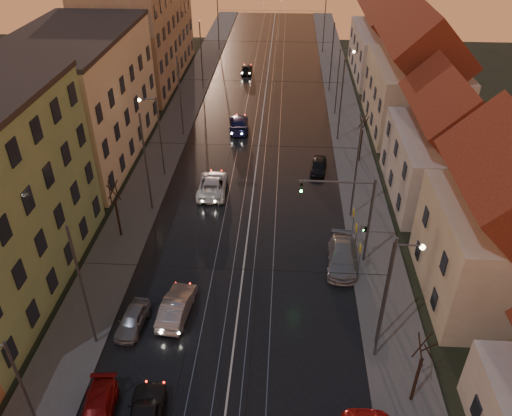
% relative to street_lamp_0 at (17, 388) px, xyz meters
% --- Properties ---
extents(road, '(16.00, 120.00, 0.04)m').
position_rel_street_lamp_0_xyz_m(road, '(9.10, 38.00, -4.87)').
color(road, black).
rests_on(road, ground).
extents(sidewalk_left, '(4.00, 120.00, 0.15)m').
position_rel_street_lamp_0_xyz_m(sidewalk_left, '(-0.90, 38.00, -4.81)').
color(sidewalk_left, '#4C4C4C').
rests_on(sidewalk_left, ground).
extents(sidewalk_right, '(4.00, 120.00, 0.15)m').
position_rel_street_lamp_0_xyz_m(sidewalk_right, '(19.10, 38.00, -4.81)').
color(sidewalk_right, '#4C4C4C').
rests_on(sidewalk_right, ground).
extents(tram_rail_0, '(0.06, 120.00, 0.03)m').
position_rel_street_lamp_0_xyz_m(tram_rail_0, '(6.90, 38.00, -4.83)').
color(tram_rail_0, gray).
rests_on(tram_rail_0, road).
extents(tram_rail_1, '(0.06, 120.00, 0.03)m').
position_rel_street_lamp_0_xyz_m(tram_rail_1, '(8.33, 38.00, -4.83)').
color(tram_rail_1, gray).
rests_on(tram_rail_1, road).
extents(tram_rail_2, '(0.06, 120.00, 0.03)m').
position_rel_street_lamp_0_xyz_m(tram_rail_2, '(9.87, 38.00, -4.83)').
color(tram_rail_2, gray).
rests_on(tram_rail_2, road).
extents(tram_rail_3, '(0.06, 120.00, 0.03)m').
position_rel_street_lamp_0_xyz_m(tram_rail_3, '(11.30, 38.00, -4.83)').
color(tram_rail_3, gray).
rests_on(tram_rail_3, road).
extents(apartment_left_2, '(10.00, 20.00, 12.00)m').
position_rel_street_lamp_0_xyz_m(apartment_left_2, '(-8.40, 32.00, 1.11)').
color(apartment_left_2, beige).
rests_on(apartment_left_2, ground).
extents(apartment_left_3, '(10.00, 24.00, 14.00)m').
position_rel_street_lamp_0_xyz_m(apartment_left_3, '(-8.40, 56.00, 2.11)').
color(apartment_left_3, '#8D725B').
rests_on(apartment_left_3, ground).
extents(house_right_1, '(8.67, 10.20, 10.80)m').
position_rel_street_lamp_0_xyz_m(house_right_1, '(26.10, 13.00, 0.56)').
color(house_right_1, '#C4B796').
rests_on(house_right_1, ground).
extents(house_right_2, '(9.18, 12.24, 9.20)m').
position_rel_street_lamp_0_xyz_m(house_right_2, '(26.10, 26.00, -0.24)').
color(house_right_2, '#BBB8AD').
rests_on(house_right_2, ground).
extents(house_right_3, '(9.18, 14.28, 11.50)m').
position_rel_street_lamp_0_xyz_m(house_right_3, '(26.10, 41.00, 0.92)').
color(house_right_3, '#C4B796').
rests_on(house_right_3, ground).
extents(house_right_4, '(9.18, 16.32, 10.00)m').
position_rel_street_lamp_0_xyz_m(house_right_4, '(26.10, 59.00, 0.16)').
color(house_right_4, '#BBB8AD').
rests_on(house_right_4, ground).
extents(catenary_pole_l_1, '(0.16, 0.16, 9.00)m').
position_rel_street_lamp_0_xyz_m(catenary_pole_l_1, '(0.50, 7.00, -0.39)').
color(catenary_pole_l_1, '#595B60').
rests_on(catenary_pole_l_1, ground).
extents(catenary_pole_r_1, '(0.16, 0.16, 9.00)m').
position_rel_street_lamp_0_xyz_m(catenary_pole_r_1, '(17.70, 7.00, -0.39)').
color(catenary_pole_r_1, '#595B60').
rests_on(catenary_pole_r_1, ground).
extents(catenary_pole_l_2, '(0.16, 0.16, 9.00)m').
position_rel_street_lamp_0_xyz_m(catenary_pole_l_2, '(0.50, 22.00, -0.39)').
color(catenary_pole_l_2, '#595B60').
rests_on(catenary_pole_l_2, ground).
extents(catenary_pole_r_2, '(0.16, 0.16, 9.00)m').
position_rel_street_lamp_0_xyz_m(catenary_pole_r_2, '(17.70, 22.00, -0.39)').
color(catenary_pole_r_2, '#595B60').
rests_on(catenary_pole_r_2, ground).
extents(catenary_pole_l_3, '(0.16, 0.16, 9.00)m').
position_rel_street_lamp_0_xyz_m(catenary_pole_l_3, '(0.50, 37.00, -0.39)').
color(catenary_pole_l_3, '#595B60').
rests_on(catenary_pole_l_3, ground).
extents(catenary_pole_r_3, '(0.16, 0.16, 9.00)m').
position_rel_street_lamp_0_xyz_m(catenary_pole_r_3, '(17.70, 37.00, -0.39)').
color(catenary_pole_r_3, '#595B60').
rests_on(catenary_pole_r_3, ground).
extents(catenary_pole_l_4, '(0.16, 0.16, 9.00)m').
position_rel_street_lamp_0_xyz_m(catenary_pole_l_4, '(0.50, 52.00, -0.39)').
color(catenary_pole_l_4, '#595B60').
rests_on(catenary_pole_l_4, ground).
extents(catenary_pole_r_4, '(0.16, 0.16, 9.00)m').
position_rel_street_lamp_0_xyz_m(catenary_pole_r_4, '(17.70, 52.00, -0.39)').
color(catenary_pole_r_4, '#595B60').
rests_on(catenary_pole_r_4, ground).
extents(catenary_pole_l_5, '(0.16, 0.16, 9.00)m').
position_rel_street_lamp_0_xyz_m(catenary_pole_l_5, '(0.50, 70.00, -0.39)').
color(catenary_pole_l_5, '#595B60').
rests_on(catenary_pole_l_5, ground).
extents(catenary_pole_r_5, '(0.16, 0.16, 9.00)m').
position_rel_street_lamp_0_xyz_m(catenary_pole_r_5, '(17.70, 70.00, -0.39)').
color(catenary_pole_r_5, '#595B60').
rests_on(catenary_pole_r_5, ground).
extents(street_lamp_0, '(1.75, 0.32, 8.00)m').
position_rel_street_lamp_0_xyz_m(street_lamp_0, '(0.00, 0.00, 0.00)').
color(street_lamp_0, '#595B60').
rests_on(street_lamp_0, ground).
extents(street_lamp_1, '(1.75, 0.32, 8.00)m').
position_rel_street_lamp_0_xyz_m(street_lamp_1, '(18.21, 8.00, 0.00)').
color(street_lamp_1, '#595B60').
rests_on(street_lamp_1, ground).
extents(street_lamp_2, '(1.75, 0.32, 8.00)m').
position_rel_street_lamp_0_xyz_m(street_lamp_2, '(0.00, 28.00, 0.00)').
color(street_lamp_2, '#595B60').
rests_on(street_lamp_2, ground).
extents(street_lamp_3, '(1.75, 0.32, 8.00)m').
position_rel_street_lamp_0_xyz_m(street_lamp_3, '(18.21, 44.00, 0.00)').
color(street_lamp_3, '#595B60').
rests_on(street_lamp_3, ground).
extents(traffic_light_mast, '(5.30, 0.32, 7.20)m').
position_rel_street_lamp_0_xyz_m(traffic_light_mast, '(17.10, 16.00, -0.29)').
color(traffic_light_mast, '#595B60').
rests_on(traffic_light_mast, ground).
extents(bare_tree_0, '(1.09, 1.09, 5.11)m').
position_rel_street_lamp_0_xyz_m(bare_tree_0, '(-1.09, 18.00, -2.40)').
color(bare_tree_0, black).
rests_on(bare_tree_0, ground).
extents(bare_tree_1, '(1.09, 1.09, 5.11)m').
position_rel_street_lamp_0_xyz_m(bare_tree_1, '(19.31, 4.00, -2.40)').
color(bare_tree_1, black).
rests_on(bare_tree_1, ground).
extents(bare_tree_2, '(1.09, 1.09, 5.11)m').
position_rel_street_lamp_0_xyz_m(bare_tree_2, '(19.51, 32.00, -2.40)').
color(bare_tree_2, black).
rests_on(bare_tree_2, ground).
extents(driving_car_1, '(2.05, 4.71, 1.51)m').
position_rel_street_lamp_0_xyz_m(driving_car_1, '(5.10, 9.70, -4.13)').
color(driving_car_1, '#9C9CA1').
rests_on(driving_car_1, ground).
extents(driving_car_2, '(2.67, 5.53, 1.52)m').
position_rel_street_lamp_0_xyz_m(driving_car_2, '(5.40, 25.28, -4.13)').
color(driving_car_2, silver).
rests_on(driving_car_2, ground).
extents(driving_car_3, '(2.64, 5.44, 1.52)m').
position_rel_street_lamp_0_xyz_m(driving_car_3, '(6.59, 38.97, -4.12)').
color(driving_car_3, navy).
rests_on(driving_car_3, ground).
extents(driving_car_4, '(1.57, 3.87, 1.32)m').
position_rel_street_lamp_0_xyz_m(driving_car_4, '(6.01, 58.65, -4.23)').
color(driving_car_4, black).
rests_on(driving_car_4, ground).
extents(parked_left_2, '(2.14, 4.36, 1.22)m').
position_rel_street_lamp_0_xyz_m(parked_left_2, '(2.36, 1.83, -4.28)').
color(parked_left_2, maroon).
rests_on(parked_left_2, ground).
extents(parked_left_3, '(1.81, 3.75, 1.23)m').
position_rel_street_lamp_0_xyz_m(parked_left_3, '(2.46, 8.49, -4.27)').
color(parked_left_3, gray).
rests_on(parked_left_3, ground).
extents(parked_right_1, '(2.53, 5.30, 1.49)m').
position_rel_street_lamp_0_xyz_m(parked_right_1, '(16.39, 15.49, -4.14)').
color(parked_right_1, '#98999E').
rests_on(parked_right_1, ground).
extents(parked_right_2, '(1.91, 3.75, 1.22)m').
position_rel_street_lamp_0_xyz_m(parked_right_2, '(15.30, 29.72, -4.27)').
color(parked_right_2, black).
rests_on(parked_right_2, ground).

